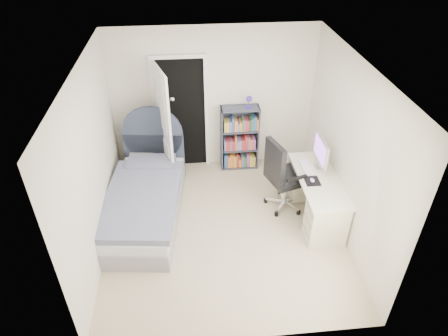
{
  "coord_description": "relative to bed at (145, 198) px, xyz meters",
  "views": [
    {
      "loc": [
        -0.42,
        -4.36,
        4.14
      ],
      "look_at": [
        0.02,
        0.19,
        0.96
      ],
      "focal_mm": 32.0,
      "sensor_mm": 36.0,
      "label": 1
    }
  ],
  "objects": [
    {
      "name": "room_shell",
      "position": [
        1.16,
        -0.45,
        0.94
      ],
      "size": [
        3.5,
        3.7,
        2.6
      ],
      "color": "tan",
      "rests_on": "ground"
    },
    {
      "name": "bed",
      "position": [
        0.0,
        0.0,
        0.0
      ],
      "size": [
        1.27,
        2.3,
        1.36
      ],
      "color": "gray",
      "rests_on": "ground"
    },
    {
      "name": "door",
      "position": [
        0.42,
        1.07,
        0.73
      ],
      "size": [
        0.92,
        0.8,
        2.06
      ],
      "color": "black",
      "rests_on": "ground"
    },
    {
      "name": "desk",
      "position": [
        2.57,
        -0.29,
        0.08
      ],
      "size": [
        0.58,
        1.45,
        1.19
      ],
      "color": "beige",
      "rests_on": "ground"
    },
    {
      "name": "bookcase",
      "position": [
        1.6,
        1.18,
        0.23
      ],
      "size": [
        0.65,
        0.28,
        1.39
      ],
      "color": "#3D4153",
      "rests_on": "ground"
    },
    {
      "name": "office_chair",
      "position": [
        2.08,
        -0.03,
        0.36
      ],
      "size": [
        0.68,
        0.69,
        1.21
      ],
      "color": "silver",
      "rests_on": "ground"
    },
    {
      "name": "floor_lamp",
      "position": [
        0.44,
        1.18,
        0.28
      ],
      "size": [
        0.2,
        0.2,
        1.43
      ],
      "color": "silver",
      "rests_on": "ground"
    },
    {
      "name": "nightstand",
      "position": [
        -0.11,
        1.14,
        0.09
      ],
      "size": [
        0.41,
        0.41,
        0.6
      ],
      "color": "tan",
      "rests_on": "ground"
    }
  ]
}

